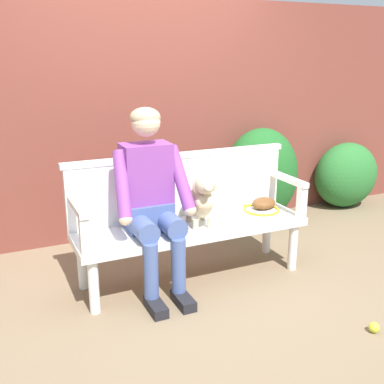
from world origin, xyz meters
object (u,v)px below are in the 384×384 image
at_px(person_seated, 151,194).
at_px(baseball_glove, 264,203).
at_px(tennis_ball, 374,327).
at_px(tennis_racket, 259,209).
at_px(garden_bench, 192,231).
at_px(dog_on_bench, 201,198).

relative_size(person_seated, baseball_glove, 5.95).
bearing_deg(tennis_ball, tennis_racket, 94.74).
bearing_deg(garden_bench, dog_on_bench, -54.41).
bearing_deg(dog_on_bench, garden_bench, 125.59).
distance_m(garden_bench, person_seated, 0.46).
distance_m(garden_bench, baseball_glove, 0.70).
bearing_deg(baseball_glove, person_seated, 165.47).
height_order(garden_bench, dog_on_bench, dog_on_bench).
xyz_separation_m(person_seated, baseball_glove, (1.00, 0.10, -0.23)).
bearing_deg(tennis_racket, garden_bench, -173.22).
height_order(garden_bench, person_seated, person_seated).
distance_m(person_seated, dog_on_bench, 0.37).
height_order(person_seated, baseball_glove, person_seated).
relative_size(person_seated, tennis_ball, 19.84).
relative_size(tennis_racket, baseball_glove, 2.61).
xyz_separation_m(baseball_glove, tennis_ball, (0.04, -1.22, -0.45)).
xyz_separation_m(person_seated, dog_on_bench, (0.36, -0.05, -0.06)).
xyz_separation_m(person_seated, tennis_racket, (0.95, 0.08, -0.26)).
bearing_deg(garden_bench, tennis_racket, 6.78).
height_order(baseball_glove, tennis_ball, baseball_glove).
bearing_deg(person_seated, baseball_glove, 5.69).
distance_m(person_seated, tennis_racket, 0.99).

